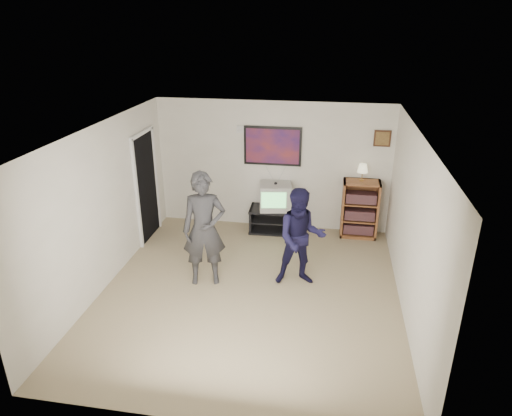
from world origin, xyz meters
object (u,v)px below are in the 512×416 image
(person_tall, at_px, (204,229))
(bookshelf, at_px, (360,209))
(media_stand, at_px, (274,220))
(crt_television, at_px, (275,196))
(person_short, at_px, (301,238))

(person_tall, bearing_deg, bookshelf, 25.50)
(person_tall, bearing_deg, media_stand, 52.95)
(crt_television, height_order, person_tall, person_tall)
(media_stand, xyz_separation_m, crt_television, (0.01, 0.00, 0.49))
(media_stand, distance_m, person_short, 2.01)
(media_stand, bearing_deg, crt_television, -1.87)
(person_tall, xyz_separation_m, person_short, (1.47, 0.21, -0.12))
(crt_television, height_order, bookshelf, bookshelf)
(media_stand, xyz_separation_m, person_short, (0.64, -1.82, 0.55))
(media_stand, relative_size, bookshelf, 0.87)
(person_tall, distance_m, person_short, 1.49)
(person_short, bearing_deg, bookshelf, 51.89)
(crt_television, relative_size, person_tall, 0.33)
(media_stand, distance_m, person_tall, 2.29)
(crt_television, xyz_separation_m, person_short, (0.62, -1.82, 0.06))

